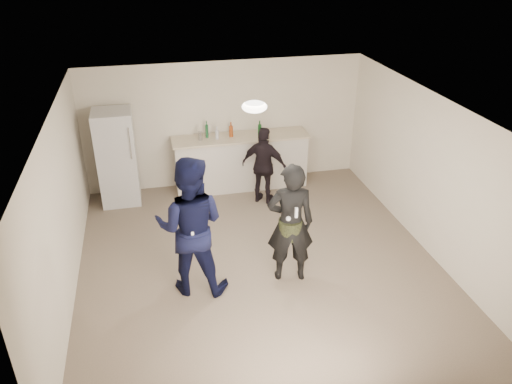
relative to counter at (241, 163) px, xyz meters
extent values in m
plane|color=#6B5B4C|center=(-0.25, -2.67, -0.53)|extent=(6.00, 6.00, 0.00)
plane|color=silver|center=(-0.25, -2.67, 1.98)|extent=(6.00, 6.00, 0.00)
plane|color=beige|center=(-0.25, 0.33, 0.72)|extent=(6.00, 0.00, 6.00)
plane|color=beige|center=(-0.25, -5.67, 0.72)|extent=(6.00, 0.00, 6.00)
plane|color=beige|center=(-3.00, -2.67, 0.72)|extent=(0.00, 6.00, 6.00)
plane|color=beige|center=(2.50, -2.67, 0.72)|extent=(0.00, 6.00, 6.00)
cube|color=beige|center=(0.00, 0.00, 0.00)|extent=(2.60, 0.56, 1.05)
cube|color=beige|center=(0.00, 0.00, 0.55)|extent=(2.68, 0.64, 0.04)
cube|color=silver|center=(-2.37, -0.07, 0.38)|extent=(0.70, 0.70, 1.80)
cylinder|color=silver|center=(-2.09, -0.44, 0.78)|extent=(0.02, 0.02, 0.60)
ellipsoid|color=white|center=(-0.25, -2.37, 1.93)|extent=(0.36, 0.36, 0.16)
cylinder|color=#A9A9AD|center=(-0.79, -0.02, 0.65)|extent=(0.08, 0.08, 0.17)
imported|color=#0F1441|center=(-1.31, -3.05, 0.51)|extent=(1.18, 1.03, 2.06)
imported|color=black|center=(0.10, -3.12, 0.41)|extent=(0.74, 0.55, 1.86)
cylinder|color=#313A1A|center=(0.10, -3.12, 0.32)|extent=(0.34, 0.34, 0.28)
imported|color=black|center=(0.30, -0.73, 0.22)|extent=(0.93, 0.79, 1.50)
cube|color=white|center=(-1.31, -3.33, 0.53)|extent=(0.04, 0.04, 0.15)
sphere|color=silver|center=(-1.19, -3.30, 0.45)|extent=(0.07, 0.07, 0.07)
cube|color=white|center=(0.10, -3.37, 0.72)|extent=(0.04, 0.04, 0.15)
sphere|color=silver|center=(0.00, -3.34, 0.62)|extent=(0.07, 0.07, 0.07)
cylinder|color=silver|center=(-0.47, -0.03, 0.65)|extent=(0.07, 0.07, 0.17)
cylinder|color=#144925|center=(-0.64, 0.09, 0.69)|extent=(0.06, 0.06, 0.25)
cylinder|color=#14471B|center=(0.37, -0.06, 0.68)|extent=(0.07, 0.07, 0.23)
cylinder|color=#9E4116|center=(-0.18, 0.03, 0.67)|extent=(0.08, 0.08, 0.21)
camera|label=1|loc=(-1.73, -8.96, 4.09)|focal=35.00mm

